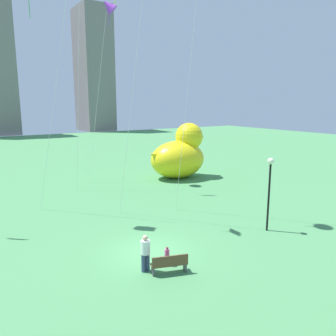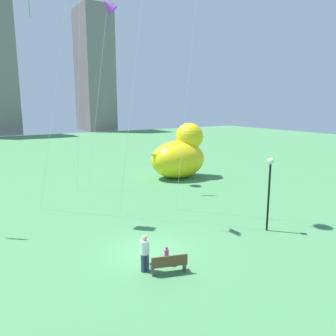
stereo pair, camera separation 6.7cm
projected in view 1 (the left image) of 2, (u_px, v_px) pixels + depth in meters
ground_plane at (149, 252)px, 17.34m from camera, size 140.00×140.00×0.00m
park_bench at (170, 264)px, 15.07m from camera, size 1.71×0.94×0.90m
person_adult at (145, 252)px, 15.19m from camera, size 0.42×0.42×1.73m
person_child at (167, 255)px, 15.82m from camera, size 0.23×0.23×0.93m
giant_inflatable_duck at (180, 155)px, 34.13m from camera, size 6.69×4.29×5.54m
lamppost at (270, 181)px, 19.68m from camera, size 0.37×0.37×4.42m
kite_purple at (108, 6)px, 29.80m from camera, size 3.19×3.06×16.78m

